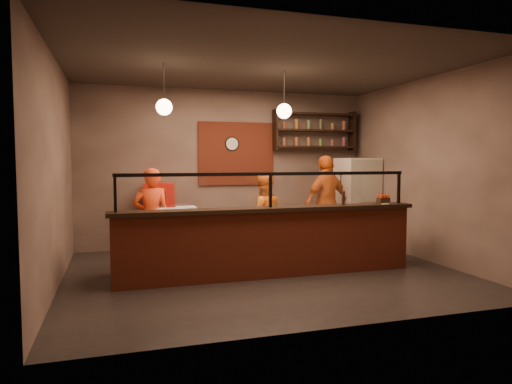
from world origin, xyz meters
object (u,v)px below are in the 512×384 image
object	(u,v)px
red_cooler	(160,217)
cook_mid	(263,216)
cook_right	(327,203)
fridge	(357,201)
condiment_caddy	(383,201)
pepper_mill	(343,198)
wall_clock	(232,144)
pizza_dough	(253,214)
cook_left	(151,218)

from	to	relation	value
red_cooler	cook_mid	bearing A→B (deg)	-25.31
cook_right	red_cooler	bearing A→B (deg)	-33.65
fridge	red_cooler	xyz separation A→B (m)	(-4.01, 0.44, -0.24)
red_cooler	condiment_caddy	bearing A→B (deg)	-28.20
red_cooler	pepper_mill	xyz separation A→B (m)	(2.64, -2.43, 0.50)
red_cooler	pepper_mill	distance (m)	3.62
condiment_caddy	cook_right	bearing A→B (deg)	96.41
wall_clock	fridge	bearing A→B (deg)	-16.78
cook_mid	pizza_dough	world-z (taller)	cook_mid
fridge	red_cooler	distance (m)	4.04
red_cooler	cook_left	bearing A→B (deg)	-93.09
cook_left	pizza_dough	size ratio (longest dim) A/B	2.90
fridge	condiment_caddy	xyz separation A→B (m)	(-0.67, -2.01, 0.21)
condiment_caddy	wall_clock	bearing A→B (deg)	123.46
cook_left	pizza_dough	world-z (taller)	cook_left
cook_left	condiment_caddy	world-z (taller)	cook_left
cook_mid	pizza_dough	size ratio (longest dim) A/B	2.71
cook_right	wall_clock	bearing A→B (deg)	-53.37
pizza_dough	condiment_caddy	xyz separation A→B (m)	(2.07, -0.45, 0.20)
red_cooler	pizza_dough	xyz separation A→B (m)	(1.27, -2.01, 0.24)
wall_clock	cook_right	bearing A→B (deg)	-33.59
red_cooler	pizza_dough	size ratio (longest dim) A/B	2.36
wall_clock	cook_right	world-z (taller)	wall_clock
cook_mid	cook_right	bearing A→B (deg)	-165.86
fridge	pizza_dough	xyz separation A→B (m)	(-2.74, -1.56, 0.00)
fridge	cook_mid	bearing A→B (deg)	-165.48
condiment_caddy	pepper_mill	distance (m)	0.71
pizza_dough	pepper_mill	size ratio (longest dim) A/B	2.64
condiment_caddy	pepper_mill	world-z (taller)	pepper_mill
cook_left	fridge	distance (m)	4.34
cook_mid	fridge	distance (m)	2.40
cook_left	pepper_mill	bearing A→B (deg)	156.71
condiment_caddy	cook_left	bearing A→B (deg)	161.37
cook_left	cook_right	size ratio (longest dim) A/B	0.88
pizza_dough	condiment_caddy	bearing A→B (deg)	-12.21
pepper_mill	cook_mid	bearing A→B (deg)	125.28
condiment_caddy	fridge	bearing A→B (deg)	71.51
cook_left	cook_mid	xyz separation A→B (m)	(1.97, 0.11, -0.05)
cook_mid	pizza_dough	xyz separation A→B (m)	(-0.45, -0.87, 0.14)
cook_mid	condiment_caddy	bearing A→B (deg)	140.88
fridge	pizza_dough	size ratio (longest dim) A/B	3.20
cook_mid	pizza_dough	distance (m)	0.99
cook_left	condiment_caddy	size ratio (longest dim) A/B	9.27
wall_clock	condiment_caddy	world-z (taller)	wall_clock
wall_clock	pizza_dough	bearing A→B (deg)	-95.89
cook_left	cook_mid	size ratio (longest dim) A/B	1.07
fridge	red_cooler	size ratio (longest dim) A/B	1.36
fridge	pepper_mill	xyz separation A→B (m)	(-1.38, -1.99, 0.26)
fridge	condiment_caddy	world-z (taller)	fridge
cook_right	fridge	distance (m)	0.92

